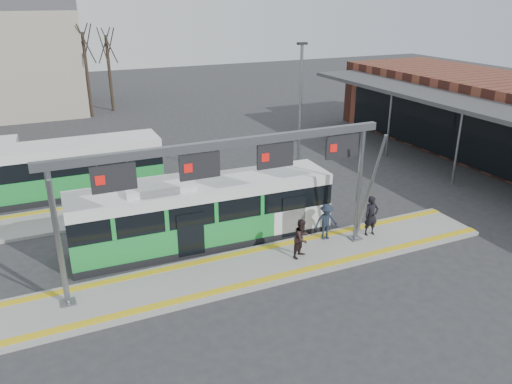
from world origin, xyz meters
TOP-DOWN VIEW (x-y plane):
  - ground at (0.00, 0.00)m, footprint 120.00×120.00m
  - platform_main at (0.00, 0.00)m, footprint 22.00×3.00m
  - platform_second at (-4.00, 8.00)m, footprint 20.00×3.00m
  - tactile_main at (0.00, 0.00)m, footprint 22.00×2.65m
  - tactile_second at (-4.00, 9.15)m, footprint 20.00×0.35m
  - gantry at (-0.35, 0.25)m, footprint 13.00×1.68m
  - hero_bus at (-0.57, 3.01)m, footprint 11.29×2.75m
  - bg_bus_green at (-6.25, 11.44)m, footprint 11.59×2.52m
  - passenger_a at (6.35, 0.39)m, footprint 0.70×0.49m
  - passenger_b at (2.56, -0.11)m, footprint 1.00×0.92m
  - passenger_c at (4.32, 0.85)m, footprint 1.15×0.78m
  - tree_left at (-1.78, 30.50)m, footprint 1.40×1.40m
  - tree_mid at (0.38, 32.26)m, footprint 1.40×1.40m
  - lamp_east at (6.13, 6.70)m, footprint 0.50×0.25m

SIDE VIEW (x-z plane):
  - ground at x=0.00m, z-range 0.00..0.00m
  - platform_main at x=0.00m, z-range 0.00..0.15m
  - platform_second at x=-4.00m, z-range 0.00..0.15m
  - tactile_main at x=0.00m, z-range 0.15..0.17m
  - tactile_second at x=-4.00m, z-range 0.15..0.17m
  - passenger_c at x=4.32m, z-range 0.15..1.79m
  - passenger_b at x=2.56m, z-range 0.15..1.80m
  - passenger_a at x=6.35m, z-range 0.15..1.97m
  - hero_bus at x=-0.57m, z-range -0.13..2.95m
  - bg_bus_green at x=-6.25m, z-range -0.02..2.88m
  - lamp_east at x=6.13m, z-range 0.24..8.22m
  - gantry at x=-0.35m, z-range 1.70..6.90m
  - tree_mid at x=0.38m, z-range 2.00..9.75m
  - tree_left at x=-1.78m, z-range 2.13..10.36m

